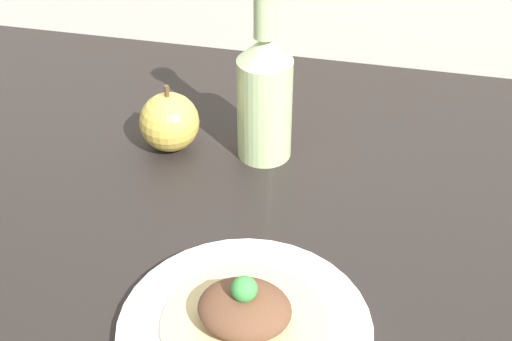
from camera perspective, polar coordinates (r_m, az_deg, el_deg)
name	(u,v)px	position (r cm, az deg, el deg)	size (l,w,h in cm)	color
ground_plane	(195,252)	(92.36, -4.93, -6.54)	(180.00, 110.00, 4.00)	black
plate	(245,329)	(79.26, -0.90, -12.54)	(27.83, 27.83, 1.94)	white
plated_food	(245,312)	(77.25, -0.92, -11.24)	(18.30, 18.30, 6.99)	#D6BC7F
cider_bottle	(265,92)	(100.01, 0.70, 6.31)	(7.87, 7.87, 27.52)	#B7D18E
apple	(169,122)	(105.35, -6.94, 3.87)	(8.81, 8.81, 10.50)	gold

